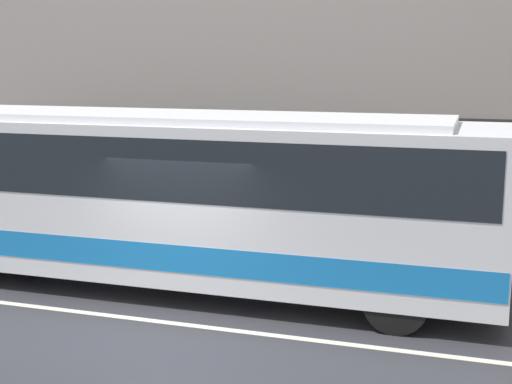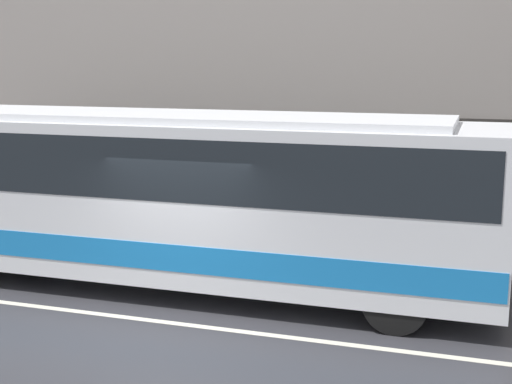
% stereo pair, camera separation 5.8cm
% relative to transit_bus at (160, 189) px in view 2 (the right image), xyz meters
% --- Properties ---
extents(ground_plane, '(60.00, 60.00, 0.00)m').
position_rel_transit_bus_xyz_m(ground_plane, '(0.93, -1.81, -1.77)').
color(ground_plane, '#333338').
extents(sidewalk, '(60.00, 2.56, 0.17)m').
position_rel_transit_bus_xyz_m(sidewalk, '(0.93, 3.47, -1.69)').
color(sidewalk, gray).
rests_on(sidewalk, ground_plane).
extents(lane_stripe, '(54.00, 0.14, 0.01)m').
position_rel_transit_bus_xyz_m(lane_stripe, '(0.93, -1.81, -1.77)').
color(lane_stripe, beige).
rests_on(lane_stripe, ground_plane).
extents(transit_bus, '(11.99, 2.62, 3.14)m').
position_rel_transit_bus_xyz_m(transit_bus, '(0.00, 0.00, 0.00)').
color(transit_bus, silver).
rests_on(transit_bus, ground_plane).
extents(pedestrian_waiting, '(0.36, 0.36, 1.56)m').
position_rel_transit_bus_xyz_m(pedestrian_waiting, '(-4.58, 3.53, -0.88)').
color(pedestrian_waiting, navy).
rests_on(pedestrian_waiting, sidewalk).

